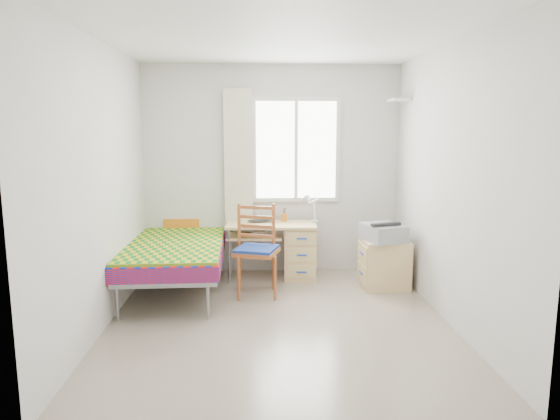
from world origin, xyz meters
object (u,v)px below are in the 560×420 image
Objects in this scene: chair at (257,244)px; printer at (383,232)px; cabinet at (384,264)px; bed at (179,246)px; desk at (294,248)px.

chair reaches higher than printer.
chair is 1.79× the size of cabinet.
cabinet is at bearing -6.38° from bed.
printer is (0.98, -0.47, 0.29)m from desk.
printer reaches higher than cabinet.
cabinet is (1.01, -0.44, -0.09)m from desk.
chair is at bearing -22.40° from bed.
desk is 0.76m from chair.
desk is at bearing 137.76° from printer.
chair is (-0.45, -0.58, 0.19)m from desk.
bed reaches higher than cabinet.
chair is (0.91, -0.35, 0.09)m from bed.
chair is at bearing 167.99° from printer.
printer is at bearing -22.80° from desk.
printer is at bearing 22.12° from chair.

